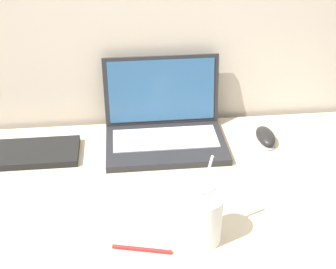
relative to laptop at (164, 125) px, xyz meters
The scene contains 5 objects.
laptop is the anchor object (origin of this frame).
drink_cup 0.42m from the laptop, 83.91° to the right, with size 0.08×0.08×0.21m.
computer_mouse 0.30m from the laptop, ahead, with size 0.06×0.11×0.04m.
external_keyboard 0.45m from the laptop, behind, with size 0.40×0.14×0.02m.
pen 0.46m from the laptop, 101.08° to the right, with size 0.13×0.04×0.01m.
Camera 1 is at (-0.02, -0.54, 1.45)m, focal length 50.00 mm.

